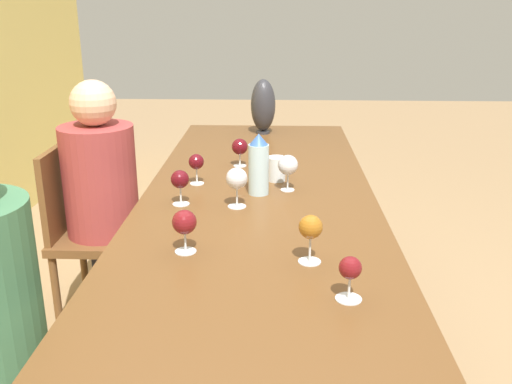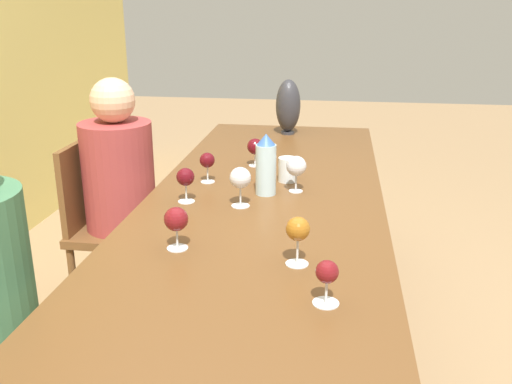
# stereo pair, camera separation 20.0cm
# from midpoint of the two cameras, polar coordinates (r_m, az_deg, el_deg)

# --- Properties ---
(dining_table) EXTENTS (2.98, 0.93, 0.77)m
(dining_table) POSITION_cam_midpoint_polar(r_m,az_deg,el_deg) (2.13, -2.61, -3.55)
(dining_table) COLOR brown
(dining_table) RESTS_ON ground_plane
(water_bottle) EXTENTS (0.08, 0.08, 0.25)m
(water_bottle) POSITION_cam_midpoint_polar(r_m,az_deg,el_deg) (2.25, -2.36, 2.68)
(water_bottle) COLOR #ADCCD6
(water_bottle) RESTS_ON dining_table
(water_tumbler) EXTENTS (0.08, 0.08, 0.10)m
(water_tumbler) POSITION_cam_midpoint_polar(r_m,az_deg,el_deg) (2.44, -0.29, 2.30)
(water_tumbler) COLOR silver
(water_tumbler) RESTS_ON dining_table
(vase) EXTENTS (0.14, 0.14, 0.31)m
(vase) POSITION_cam_midpoint_polar(r_m,az_deg,el_deg) (3.30, -1.03, 8.61)
(vase) COLOR #2D2D33
(vase) RESTS_ON dining_table
(wine_glass_0) EXTENTS (0.08, 0.08, 0.14)m
(wine_glass_0) POSITION_cam_midpoint_polar(r_m,az_deg,el_deg) (1.76, -10.42, -3.13)
(wine_glass_0) COLOR silver
(wine_glass_0) RESTS_ON dining_table
(wine_glass_1) EXTENTS (0.07, 0.07, 0.14)m
(wine_glass_1) POSITION_cam_midpoint_polar(r_m,az_deg,el_deg) (2.17, -10.24, 1.12)
(wine_glass_1) COLOR silver
(wine_glass_1) RESTS_ON dining_table
(wine_glass_2) EXTENTS (0.07, 0.07, 0.15)m
(wine_glass_2) POSITION_cam_midpoint_polar(r_m,az_deg,el_deg) (1.66, 2.07, -3.72)
(wine_glass_2) COLOR silver
(wine_glass_2) RESTS_ON dining_table
(wine_glass_3) EXTENTS (0.07, 0.07, 0.13)m
(wine_glass_3) POSITION_cam_midpoint_polar(r_m,az_deg,el_deg) (2.65, -3.81, 4.46)
(wine_glass_3) COLOR silver
(wine_glass_3) RESTS_ON dining_table
(wine_glass_4) EXTENTS (0.08, 0.08, 0.15)m
(wine_glass_4) POSITION_cam_midpoint_polar(r_m,az_deg,el_deg) (2.29, 0.74, 2.63)
(wine_glass_4) COLOR silver
(wine_glass_4) RESTS_ON dining_table
(wine_glass_5) EXTENTS (0.06, 0.06, 0.13)m
(wine_glass_5) POSITION_cam_midpoint_polar(r_m,az_deg,el_deg) (2.40, -8.37, 2.88)
(wine_glass_5) COLOR silver
(wine_glass_5) RESTS_ON dining_table
(wine_glass_6) EXTENTS (0.07, 0.07, 0.12)m
(wine_glass_6) POSITION_cam_midpoint_polar(r_m,az_deg,el_deg) (1.47, 5.57, -7.86)
(wine_glass_6) COLOR silver
(wine_glass_6) RESTS_ON dining_table
(wine_glass_7) EXTENTS (0.08, 0.08, 0.15)m
(wine_glass_7) POSITION_cam_midpoint_polar(r_m,az_deg,el_deg) (2.11, -4.65, 1.24)
(wine_glass_7) COLOR silver
(wine_glass_7) RESTS_ON dining_table
(chair_far) EXTENTS (0.44, 0.44, 0.87)m
(chair_far) POSITION_cam_midpoint_polar(r_m,az_deg,el_deg) (2.85, -18.15, -3.45)
(chair_far) COLOR brown
(chair_far) RESTS_ON ground_plane
(person_far) EXTENTS (0.34, 0.34, 1.18)m
(person_far) POSITION_cam_midpoint_polar(r_m,az_deg,el_deg) (2.78, -16.91, -0.57)
(person_far) COLOR #2D2D38
(person_far) RESTS_ON ground_plane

